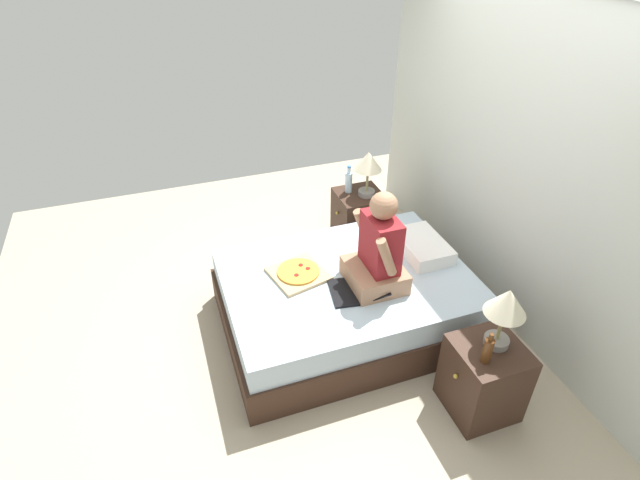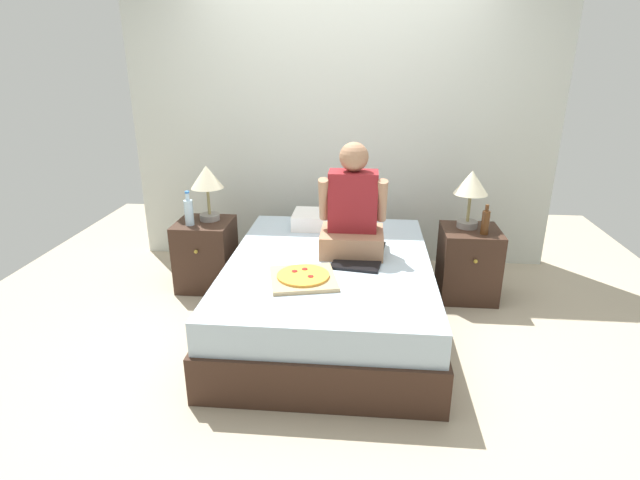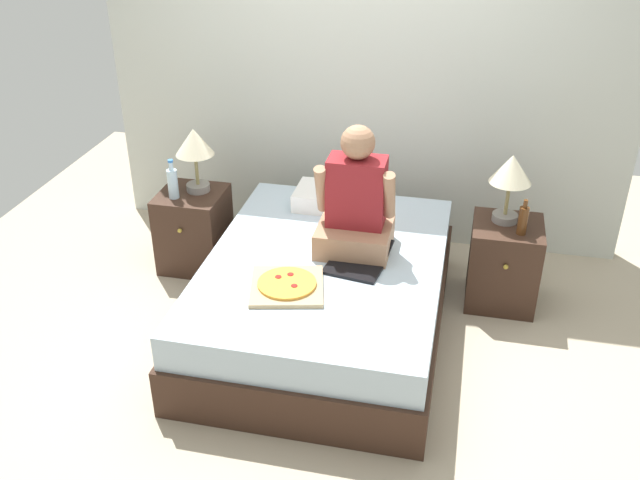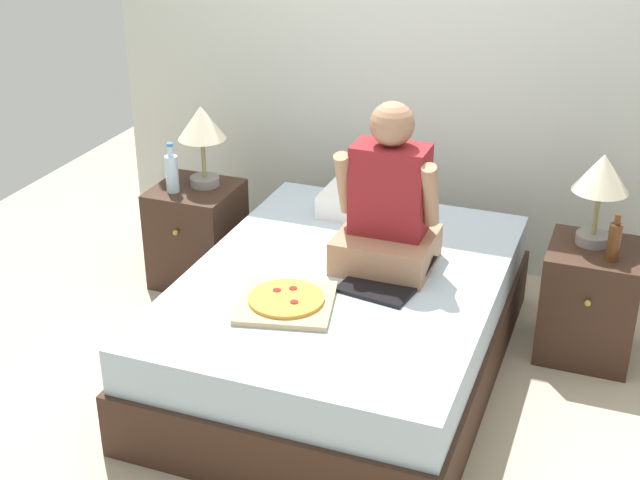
% 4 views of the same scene
% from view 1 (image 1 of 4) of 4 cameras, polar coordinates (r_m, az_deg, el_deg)
% --- Properties ---
extents(ground_plane, '(5.77, 5.77, 0.00)m').
position_cam_1_polar(ground_plane, '(4.24, 2.93, -9.44)').
color(ground_plane, tan).
extents(wall_back, '(3.77, 0.12, 2.50)m').
position_cam_1_polar(wall_back, '(4.15, 21.05, 8.12)').
color(wall_back, silver).
rests_on(wall_back, ground).
extents(bed, '(1.43, 1.96, 0.51)m').
position_cam_1_polar(bed, '(4.07, 3.03, -6.91)').
color(bed, '#382319').
rests_on(bed, ground).
extents(nightstand_left, '(0.44, 0.47, 0.57)m').
position_cam_1_polar(nightstand_left, '(5.02, 4.44, 2.46)').
color(nightstand_left, '#382319').
rests_on(nightstand_left, ground).
extents(lamp_on_left_nightstand, '(0.26, 0.26, 0.45)m').
position_cam_1_polar(lamp_on_left_nightstand, '(4.71, 5.53, 8.61)').
color(lamp_on_left_nightstand, gray).
rests_on(lamp_on_left_nightstand, nightstand_left).
extents(water_bottle, '(0.07, 0.07, 0.28)m').
position_cam_1_polar(water_bottle, '(4.85, 3.29, 6.70)').
color(water_bottle, silver).
rests_on(water_bottle, nightstand_left).
extents(nightstand_right, '(0.44, 0.47, 0.57)m').
position_cam_1_polar(nightstand_right, '(3.64, 18.17, -14.79)').
color(nightstand_right, '#382319').
rests_on(nightstand_right, ground).
extents(lamp_on_right_nightstand, '(0.26, 0.26, 0.45)m').
position_cam_1_polar(lamp_on_right_nightstand, '(3.26, 20.51, -7.07)').
color(lamp_on_right_nightstand, gray).
rests_on(lamp_on_right_nightstand, nightstand_right).
extents(beer_bottle, '(0.06, 0.06, 0.23)m').
position_cam_1_polar(beer_bottle, '(3.28, 18.62, -11.83)').
color(beer_bottle, '#512D14').
rests_on(beer_bottle, nightstand_right).
extents(pillow, '(0.52, 0.34, 0.12)m').
position_cam_1_polar(pillow, '(4.20, 11.58, -0.69)').
color(pillow, white).
rests_on(pillow, bed).
extents(person_seated, '(0.47, 0.40, 0.78)m').
position_cam_1_polar(person_seated, '(3.68, 6.65, -1.39)').
color(person_seated, '#A37556').
rests_on(person_seated, bed).
extents(laptop, '(0.38, 0.46, 0.07)m').
position_cam_1_polar(laptop, '(3.75, 3.98, -5.70)').
color(laptop, black).
rests_on(laptop, bed).
extents(pizza_box, '(0.48, 0.48, 0.05)m').
position_cam_1_polar(pizza_box, '(3.90, -2.50, -3.77)').
color(pizza_box, tan).
rests_on(pizza_box, bed).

